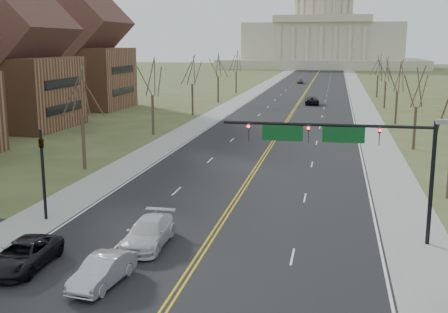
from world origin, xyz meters
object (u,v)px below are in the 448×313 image
at_px(car_sb_inner_lead, 103,271).
at_px(car_sb_outer_lead, 23,255).
at_px(signal_left, 43,164).
at_px(car_far_nb, 312,101).
at_px(signal_mast, 342,143).
at_px(car_far_sb, 300,81).
at_px(car_sb_inner_second, 148,233).

height_order(car_sb_inner_lead, car_sb_outer_lead, car_sb_outer_lead).
bearing_deg(signal_left, car_far_nb, 79.15).
distance_m(signal_left, car_sb_outer_lead, 8.85).
bearing_deg(car_sb_outer_lead, signal_mast, 24.48).
relative_size(signal_left, car_far_sb, 1.42).
relative_size(signal_left, car_sb_inner_lead, 1.39).
bearing_deg(car_far_nb, car_sb_inner_lead, 81.00).
distance_m(car_sb_inner_second, car_far_sb, 132.24).
relative_size(car_sb_outer_lead, car_sb_inner_second, 0.97).
bearing_deg(signal_left, car_sb_inner_lead, -48.67).
distance_m(signal_left, car_sb_inner_second, 9.41).
distance_m(car_sb_inner_lead, car_sb_inner_second, 5.52).
relative_size(car_sb_inner_second, car_far_sb, 1.26).
xyz_separation_m(signal_mast, car_sb_inner_lead, (-11.11, -8.91, -5.04)).
xyz_separation_m(car_sb_inner_lead, car_sb_inner_second, (0.43, 5.50, 0.06)).
distance_m(signal_left, car_far_sb, 129.14).
height_order(car_far_nb, car_far_sb, car_far_nb).
height_order(signal_mast, car_sb_outer_lead, signal_mast).
bearing_deg(car_sb_inner_lead, car_sb_outer_lead, 174.25).
height_order(car_sb_inner_lead, car_sb_inner_second, car_sb_inner_second).
bearing_deg(car_sb_outer_lead, car_sb_inner_second, 38.14).
relative_size(signal_mast, car_sb_outer_lead, 2.35).
relative_size(car_sb_inner_lead, car_far_sb, 1.02).
height_order(signal_left, car_far_sb, signal_left).
bearing_deg(car_far_nb, signal_mast, 89.10).
height_order(signal_left, car_sb_inner_second, signal_left).
bearing_deg(car_far_nb, car_sb_inner_second, 81.00).
bearing_deg(car_sb_inner_second, car_sb_outer_lead, -141.81).
relative_size(car_sb_outer_lead, car_far_nb, 0.97).
bearing_deg(car_far_sb, car_sb_outer_lead, -99.83).
relative_size(car_far_nb, car_far_sb, 1.27).
bearing_deg(car_sb_inner_second, car_far_nb, 84.21).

